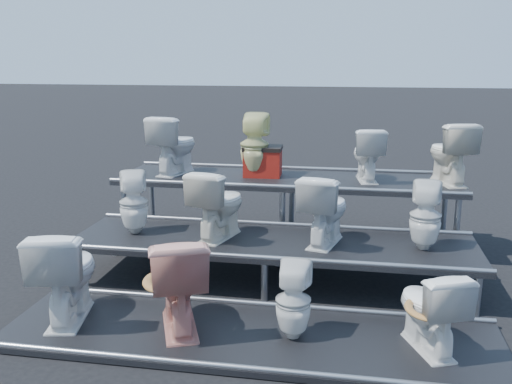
% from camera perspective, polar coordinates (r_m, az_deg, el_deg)
% --- Properties ---
extents(ground, '(80.00, 80.00, 0.00)m').
position_cam_1_polar(ground, '(6.15, 1.58, -8.92)').
color(ground, black).
rests_on(ground, ground).
extents(tier_front, '(4.20, 1.20, 0.06)m').
position_cam_1_polar(tier_front, '(4.97, -0.73, -14.23)').
color(tier_front, black).
rests_on(tier_front, ground).
extents(tier_mid, '(4.20, 1.20, 0.46)m').
position_cam_1_polar(tier_mid, '(6.06, 1.59, -6.91)').
color(tier_mid, black).
rests_on(tier_mid, ground).
extents(tier_back, '(4.20, 1.20, 0.86)m').
position_cam_1_polar(tier_back, '(7.23, 3.14, -1.88)').
color(tier_back, black).
rests_on(tier_back, ground).
extents(toilet_0, '(0.64, 0.92, 0.85)m').
position_cam_1_polar(toilet_0, '(5.31, -18.47, -7.69)').
color(toilet_0, silver).
rests_on(toilet_0, tier_front).
extents(toilet_1, '(0.75, 0.95, 0.85)m').
position_cam_1_polar(toilet_1, '(4.92, -7.86, -8.81)').
color(toilet_1, tan).
rests_on(toilet_1, tier_front).
extents(toilet_2, '(0.30, 0.31, 0.65)m').
position_cam_1_polar(toilet_2, '(4.76, 3.76, -10.79)').
color(toilet_2, silver).
rests_on(toilet_2, tier_front).
extents(toilet_3, '(0.62, 0.78, 0.69)m').
position_cam_1_polar(toilet_3, '(4.77, 16.96, -11.05)').
color(toilet_3, silver).
rests_on(toilet_3, tier_front).
extents(toilet_4, '(0.40, 0.40, 0.68)m').
position_cam_1_polar(toilet_4, '(6.28, -12.13, -1.05)').
color(toilet_4, silver).
rests_on(toilet_4, tier_mid).
extents(toilet_5, '(0.59, 0.81, 0.74)m').
position_cam_1_polar(toilet_5, '(5.99, -3.79, -1.17)').
color(toilet_5, silver).
rests_on(toilet_5, tier_mid).
extents(toilet_6, '(0.57, 0.79, 0.73)m').
position_cam_1_polar(toilet_6, '(5.83, 6.90, -1.69)').
color(toilet_6, silver).
rests_on(toilet_6, tier_mid).
extents(toilet_7, '(0.34, 0.35, 0.68)m').
position_cam_1_polar(toilet_7, '(5.87, 16.59, -2.30)').
color(toilet_7, silver).
rests_on(toilet_7, tier_mid).
extents(toilet_8, '(0.58, 0.81, 0.75)m').
position_cam_1_polar(toilet_8, '(7.38, -8.17, 4.70)').
color(toilet_8, silver).
rests_on(toilet_8, tier_back).
extents(toilet_9, '(0.36, 0.37, 0.79)m').
position_cam_1_polar(toilet_9, '(7.12, -0.14, 4.71)').
color(toilet_9, beige).
rests_on(toilet_9, tier_back).
extents(toilet_10, '(0.45, 0.68, 0.65)m').
position_cam_1_polar(toilet_10, '(7.02, 11.06, 3.73)').
color(toilet_10, silver).
rests_on(toilet_10, tier_back).
extents(toilet_11, '(0.59, 0.81, 0.74)m').
position_cam_1_polar(toilet_11, '(7.09, 18.81, 3.73)').
color(toilet_11, silver).
rests_on(toilet_11, tier_back).
extents(red_crate, '(0.47, 0.38, 0.33)m').
position_cam_1_polar(red_crate, '(7.20, 0.68, 2.93)').
color(red_crate, maroon).
rests_on(red_crate, tier_back).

